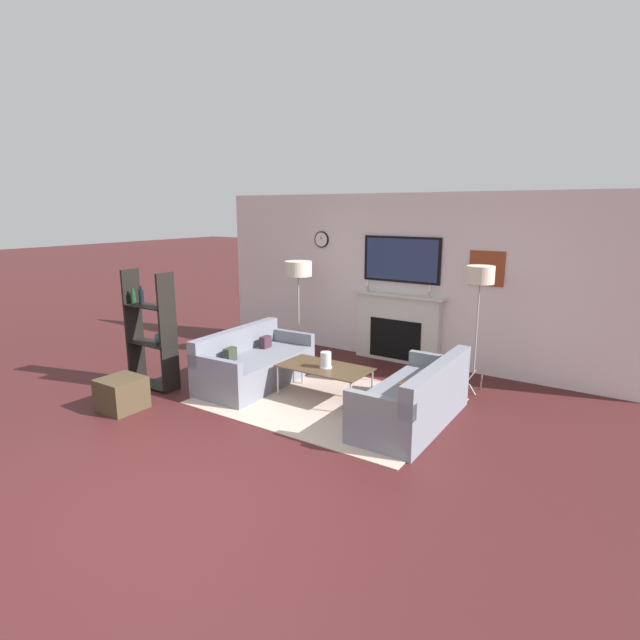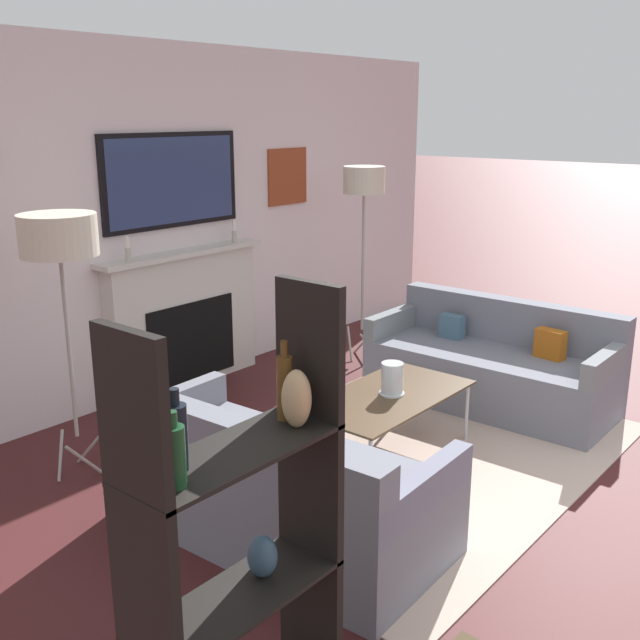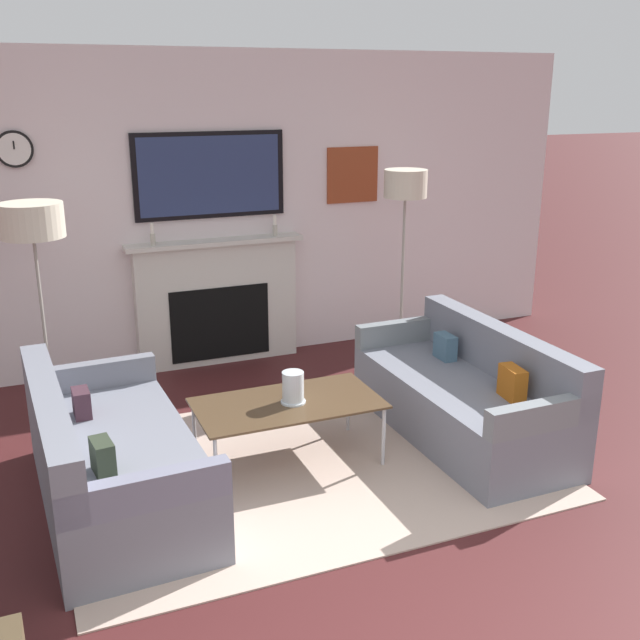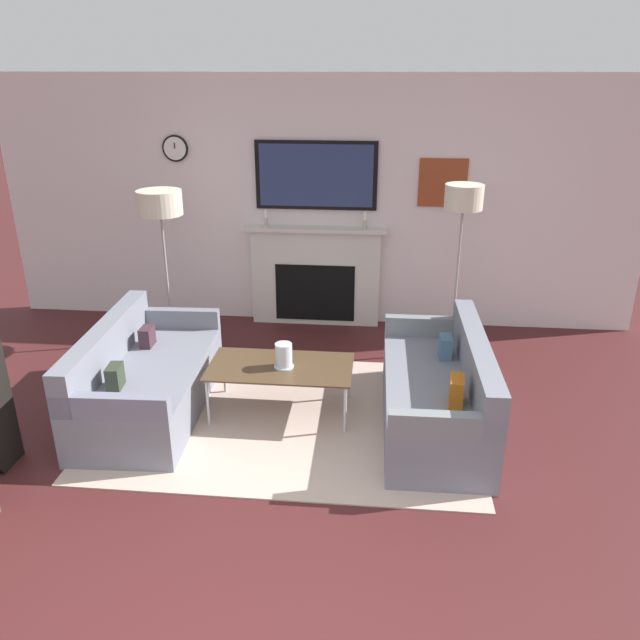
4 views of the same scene
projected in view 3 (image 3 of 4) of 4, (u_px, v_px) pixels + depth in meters
fireplace_wall at (211, 225)px, 6.53m from camera, size 7.04×0.28×2.70m
area_rug at (304, 465)px, 4.94m from camera, size 3.07×2.20×0.01m
couch_left at (110, 462)px, 4.41m from camera, size 0.93×1.81×0.77m
couch_right at (465, 398)px, 5.30m from camera, size 0.80×1.84×0.77m
coffee_table at (288, 406)px, 4.86m from camera, size 1.20×0.64×0.43m
hurricane_candle at (293, 389)px, 4.82m from camera, size 0.16×0.16×0.21m
floor_lamp_left at (32, 223)px, 5.22m from camera, size 0.44×0.44×1.63m
floor_lamp_right at (405, 188)px, 6.26m from camera, size 0.36×0.36×1.74m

